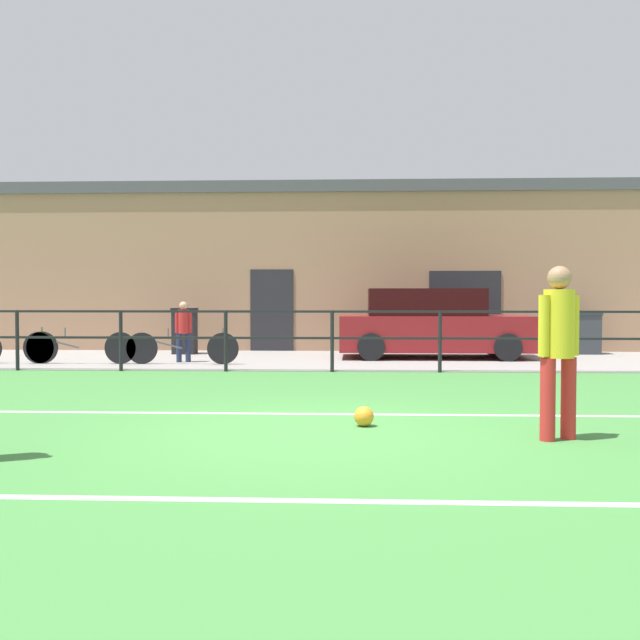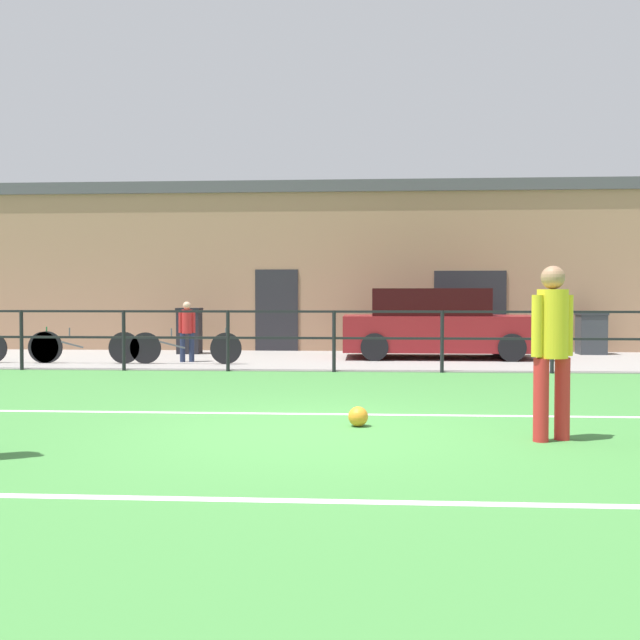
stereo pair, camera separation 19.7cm
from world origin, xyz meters
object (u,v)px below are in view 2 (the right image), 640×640
object	(u,v)px
soccer_ball_match	(358,416)
trash_bin_1	(591,333)
bicycle_parked_0	(83,347)
spectator_child	(187,328)
parked_car_red	(436,325)
player_striker	(552,342)
bicycle_parked_2	(185,347)
trash_bin_0	(189,331)
bicycle_parked_1	(7,346)

from	to	relation	value
soccer_ball_match	trash_bin_1	size ratio (longest dim) A/B	0.21
bicycle_parked_0	spectator_child	bearing A→B (deg)	12.95
parked_car_red	player_striker	bearing A→B (deg)	-88.63
soccer_ball_match	bicycle_parked_2	bearing A→B (deg)	117.79
soccer_ball_match	bicycle_parked_0	xyz separation A→B (m)	(-5.78, 6.89, 0.26)
trash_bin_0	trash_bin_1	world-z (taller)	trash_bin_0
soccer_ball_match	parked_car_red	world-z (taller)	parked_car_red
spectator_child	trash_bin_0	distance (m)	2.28
bicycle_parked_0	trash_bin_1	size ratio (longest dim) A/B	2.32
bicycle_parked_1	spectator_child	bearing A→B (deg)	7.30
spectator_child	bicycle_parked_1	size ratio (longest dim) A/B	0.54
bicycle_parked_0	bicycle_parked_2	size ratio (longest dim) A/B	1.02
bicycle_parked_1	parked_car_red	bearing A→B (deg)	11.42
bicycle_parked_2	bicycle_parked_0	bearing A→B (deg)	180.00
trash_bin_0	bicycle_parked_1	bearing A→B (deg)	-140.02
player_striker	bicycle_parked_0	size ratio (longest dim) A/B	0.72
player_striker	spectator_child	xyz separation A→B (m)	(-5.60, 8.02, -0.22)
bicycle_parked_1	trash_bin_0	bearing A→B (deg)	39.98
soccer_ball_match	trash_bin_1	distance (m)	11.42
parked_car_red	trash_bin_1	xyz separation A→B (m)	(3.82, 1.28, -0.23)
player_striker	soccer_ball_match	world-z (taller)	player_striker
bicycle_parked_2	trash_bin_1	bearing A→B (deg)	18.86
soccer_ball_match	trash_bin_0	bearing A→B (deg)	113.70
bicycle_parked_1	soccer_ball_match	bearing A→B (deg)	-42.89
bicycle_parked_2	trash_bin_1	size ratio (longest dim) A/B	2.28
bicycle_parked_0	player_striker	bearing A→B (deg)	-44.54
soccer_ball_match	trash_bin_0	size ratio (longest dim) A/B	0.19
bicycle_parked_0	trash_bin_1	distance (m)	11.69
trash_bin_1	bicycle_parked_1	bearing A→B (deg)	-166.42
player_striker	parked_car_red	xyz separation A→B (m)	(-0.22, 9.38, -0.21)
trash_bin_1	soccer_ball_match	bearing A→B (deg)	-118.77
soccer_ball_match	trash_bin_1	world-z (taller)	trash_bin_1
spectator_child	trash_bin_1	xyz separation A→B (m)	(9.20, 2.64, -0.21)
spectator_child	bicycle_parked_0	size ratio (longest dim) A/B	0.54
bicycle_parked_2	trash_bin_0	size ratio (longest dim) A/B	2.09
player_striker	bicycle_parked_0	distance (m)	10.78
player_striker	bicycle_parked_1	distance (m)	12.00
soccer_ball_match	spectator_child	xyz separation A→B (m)	(-3.71, 7.36, 0.64)
bicycle_parked_0	trash_bin_0	bearing A→B (deg)	59.74
bicycle_parked_0	trash_bin_0	xyz separation A→B (m)	(1.57, 2.69, 0.22)
trash_bin_0	bicycle_parked_2	bearing A→B (deg)	-77.96
parked_car_red	bicycle_parked_2	size ratio (longest dim) A/B	1.85
bicycle_parked_1	trash_bin_1	bearing A→B (deg)	13.58
trash_bin_1	parked_car_red	bearing A→B (deg)	-161.47
soccer_ball_match	bicycle_parked_0	bearing A→B (deg)	129.98
bicycle_parked_1	bicycle_parked_2	size ratio (longest dim) A/B	1.02
player_striker	trash_bin_0	bearing A→B (deg)	-83.96
soccer_ball_match	parked_car_red	bearing A→B (deg)	79.17
bicycle_parked_0	bicycle_parked_2	xyz separation A→B (m)	(2.14, -0.00, -0.00)
bicycle_parked_0	trash_bin_0	distance (m)	3.12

